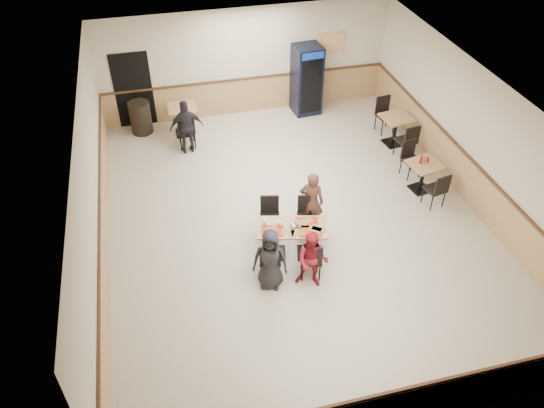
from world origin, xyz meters
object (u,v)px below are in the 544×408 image
object	(u,v)px
back_table	(183,116)
main_table	(292,236)
side_table_near	(423,173)
side_table_far	(396,126)
trash_bin	(141,118)
lone_diner	(187,127)
diner_man_opposite	(312,201)
diner_woman_left	(270,259)
diner_woman_right	(312,260)
pepsi_cooler	(307,80)

from	to	relation	value
back_table	main_table	bearing A→B (deg)	-73.47
side_table_near	back_table	world-z (taller)	back_table
side_table_far	trash_bin	bearing A→B (deg)	161.04
lone_diner	trash_bin	size ratio (longest dim) A/B	1.62
diner_man_opposite	trash_bin	world-z (taller)	diner_man_opposite
back_table	trash_bin	world-z (taller)	trash_bin
diner_man_opposite	back_table	distance (m)	5.01
diner_woman_left	side_table_near	world-z (taller)	diner_woman_left
side_table_far	main_table	bearing A→B (deg)	-138.05
diner_woman_right	main_table	bearing A→B (deg)	124.44
main_table	lone_diner	size ratio (longest dim) A/B	1.03
diner_man_opposite	pepsi_cooler	xyz separation A→B (m)	(1.38, 4.91, 0.28)
main_table	pepsi_cooler	bearing A→B (deg)	83.81
side_table_near	diner_man_opposite	bearing A→B (deg)	-167.53
diner_woman_left	lone_diner	xyz separation A→B (m)	(-0.93, 5.01, 0.05)
side_table_far	diner_woman_left	bearing A→B (deg)	-136.99
lone_diner	diner_woman_left	bearing A→B (deg)	96.89
side_table_near	back_table	size ratio (longest dim) A/B	0.99
diner_woman_left	trash_bin	world-z (taller)	diner_woman_left
side_table_far	diner_man_opposite	bearing A→B (deg)	-139.58
diner_man_opposite	trash_bin	size ratio (longest dim) A/B	1.58
back_table	trash_bin	size ratio (longest dim) A/B	0.90
side_table_near	trash_bin	xyz separation A→B (m)	(-6.19, 4.22, -0.04)
back_table	pepsi_cooler	xyz separation A→B (m)	(3.54, 0.39, 0.44)
side_table_near	trash_bin	size ratio (longest dim) A/B	0.89
diner_man_opposite	side_table_near	distance (m)	2.99
diner_woman_left	trash_bin	bearing A→B (deg)	128.06
diner_woman_left	pepsi_cooler	size ratio (longest dim) A/B	0.68
diner_woman_right	diner_woman_left	bearing A→B (deg)	-167.94
side_table_far	pepsi_cooler	world-z (taller)	pepsi_cooler
lone_diner	pepsi_cooler	distance (m)	3.79
back_table	pepsi_cooler	size ratio (longest dim) A/B	0.41
lone_diner	trash_bin	distance (m)	1.71
main_table	diner_woman_right	world-z (taller)	diner_woman_right
diner_woman_left	pepsi_cooler	world-z (taller)	pepsi_cooler
diner_woman_right	trash_bin	xyz separation A→B (m)	(-2.80, 6.45, -0.18)
diner_man_opposite	back_table	size ratio (longest dim) A/B	1.75
diner_woman_left	back_table	bearing A→B (deg)	118.94
lone_diner	pepsi_cooler	size ratio (longest dim) A/B	0.74
diner_woman_right	side_table_near	distance (m)	4.06
lone_diner	pepsi_cooler	xyz separation A→B (m)	(3.54, 1.31, 0.26)
diner_woman_right	side_table_far	bearing A→B (deg)	75.14
diner_woman_right	pepsi_cooler	bearing A→B (deg)	99.50
diner_man_opposite	side_table_far	distance (m)	4.11
lone_diner	main_table	bearing A→B (deg)	106.13
back_table	pepsi_cooler	world-z (taller)	pepsi_cooler
diner_woman_right	diner_man_opposite	bearing A→B (deg)	98.69
main_table	diner_man_opposite	xyz separation A→B (m)	(0.62, 0.70, 0.22)
lone_diner	trash_bin	xyz separation A→B (m)	(-1.11, 1.26, -0.28)
diner_man_opposite	side_table_near	bearing A→B (deg)	-141.01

